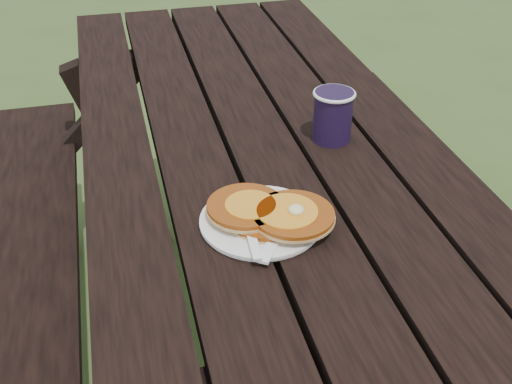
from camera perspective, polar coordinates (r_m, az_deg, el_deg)
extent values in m
plane|color=#374E21|center=(1.89, 0.05, -15.09)|extent=(60.00, 60.00, 0.00)
cube|color=black|center=(1.42, 0.06, 4.66)|extent=(0.75, 1.80, 0.04)
cube|color=black|center=(1.58, -20.02, -7.54)|extent=(0.25, 1.80, 0.04)
cube|color=black|center=(1.78, 17.66, -1.93)|extent=(0.25, 1.80, 0.04)
cylinder|color=white|center=(1.12, 0.44, -2.66)|extent=(0.28, 0.28, 0.01)
cylinder|color=#954510|center=(1.12, 1.13, -2.23)|extent=(0.14, 0.14, 0.01)
cylinder|color=#954510|center=(1.12, -0.92, -1.33)|extent=(0.14, 0.14, 0.01)
cylinder|color=#954510|center=(1.10, 3.34, -2.07)|extent=(0.14, 0.14, 0.01)
cylinder|color=orange|center=(1.10, 2.79, -1.67)|extent=(0.11, 0.11, 0.00)
ellipsoid|color=#F4E59E|center=(1.09, 3.58, -1.59)|extent=(0.03, 0.03, 0.02)
cube|color=white|center=(1.09, 2.09, -3.44)|extent=(0.12, 0.16, 0.00)
cylinder|color=black|center=(1.37, 6.84, 6.73)|extent=(0.08, 0.08, 0.11)
torus|color=white|center=(1.35, 6.99, 8.68)|extent=(0.09, 0.09, 0.01)
cylinder|color=black|center=(1.35, 6.98, 8.60)|extent=(0.07, 0.07, 0.01)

